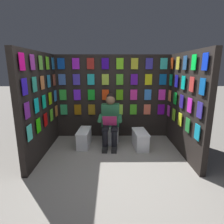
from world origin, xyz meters
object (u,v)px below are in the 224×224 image
object	(u,v)px
toilet	(111,128)
comic_longbox_far	(140,139)
comic_longbox_near	(84,138)
person_reading	(110,120)

from	to	relation	value
toilet	comic_longbox_far	bearing A→B (deg)	153.08
comic_longbox_near	person_reading	bearing A→B (deg)	-173.42
person_reading	comic_longbox_far	world-z (taller)	person_reading
person_reading	comic_longbox_far	bearing A→B (deg)	170.23
toilet	comic_longbox_near	size ratio (longest dim) A/B	1.20
person_reading	toilet	bearing A→B (deg)	-89.60
toilet	comic_longbox_far	size ratio (longest dim) A/B	1.24
person_reading	comic_longbox_near	world-z (taller)	person_reading
toilet	comic_longbox_near	xyz separation A→B (m)	(0.61, 0.26, -0.14)
person_reading	comic_longbox_near	xyz separation A→B (m)	(0.60, 0.04, -0.41)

